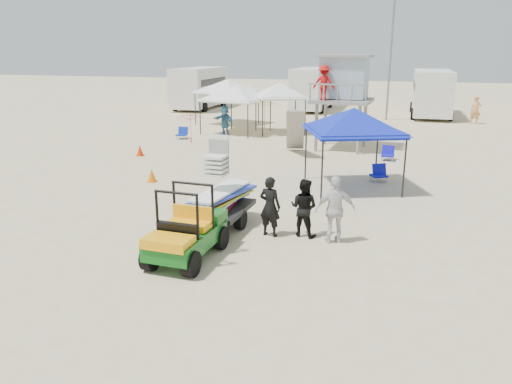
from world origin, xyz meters
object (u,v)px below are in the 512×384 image
(utility_cart, at_px, (185,227))
(lifeguard_tower, at_px, (342,81))
(canopy_blue, at_px, (354,112))
(surf_trailer, at_px, (219,195))
(man_left, at_px, (270,207))

(utility_cart, xyz_separation_m, lifeguard_tower, (1.83, 14.58, 2.46))
(utility_cart, relative_size, canopy_blue, 0.62)
(utility_cart, bearing_deg, surf_trailer, 89.98)
(surf_trailer, xyz_separation_m, man_left, (1.52, -0.30, -0.11))
(surf_trailer, xyz_separation_m, lifeguard_tower, (1.83, 12.24, 2.36))
(surf_trailer, bearing_deg, canopy_blue, 58.52)
(surf_trailer, relative_size, man_left, 1.65)
(utility_cart, relative_size, surf_trailer, 0.88)
(surf_trailer, xyz_separation_m, canopy_blue, (3.11, 5.07, 1.77))
(utility_cart, xyz_separation_m, surf_trailer, (0.00, 2.33, 0.11))
(utility_cart, distance_m, man_left, 2.54)
(utility_cart, height_order, lifeguard_tower, lifeguard_tower)
(canopy_blue, bearing_deg, utility_cart, -112.76)
(man_left, bearing_deg, utility_cart, 64.49)
(utility_cart, xyz_separation_m, man_left, (1.52, 2.03, 0.00))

